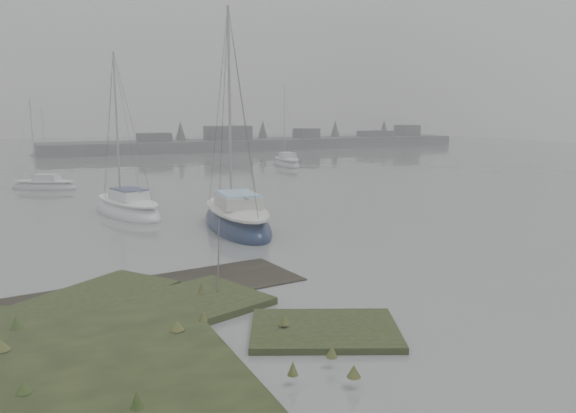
# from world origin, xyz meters

# --- Properties ---
(ground) EXTENTS (160.00, 160.00, 0.00)m
(ground) POSITION_xyz_m (0.00, 30.00, 0.00)
(ground) COLOR slate
(ground) RESTS_ON ground
(far_shoreline) EXTENTS (60.00, 8.00, 4.15)m
(far_shoreline) POSITION_xyz_m (26.84, 61.90, 0.85)
(far_shoreline) COLOR #4C4F51
(far_shoreline) RESTS_ON ground
(sailboat_main) EXTENTS (3.33, 7.80, 10.67)m
(sailboat_main) POSITION_xyz_m (2.92, 11.98, 0.33)
(sailboat_main) COLOR #0E1B3A
(sailboat_main) RESTS_ON ground
(sailboat_white) EXTENTS (3.53, 6.59, 8.85)m
(sailboat_white) POSITION_xyz_m (-0.97, 17.50, 0.27)
(sailboat_white) COLOR white
(sailboat_white) RESTS_ON ground
(sailboat_far_a) EXTENTS (4.78, 3.81, 6.61)m
(sailboat_far_a) POSITION_xyz_m (-4.37, 29.80, 0.20)
(sailboat_far_a) COLOR #9FA5A8
(sailboat_far_a) RESTS_ON ground
(sailboat_far_b) EXTENTS (2.91, 6.22, 8.43)m
(sailboat_far_b) POSITION_xyz_m (17.67, 37.61, 0.26)
(sailboat_far_b) COLOR #A4A8AD
(sailboat_far_b) RESTS_ON ground
(sailboat_far_c) EXTENTS (4.53, 1.79, 6.26)m
(sailboat_far_c) POSITION_xyz_m (-2.40, 62.30, 0.19)
(sailboat_far_c) COLOR #A5AAAD
(sailboat_far_c) RESTS_ON ground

